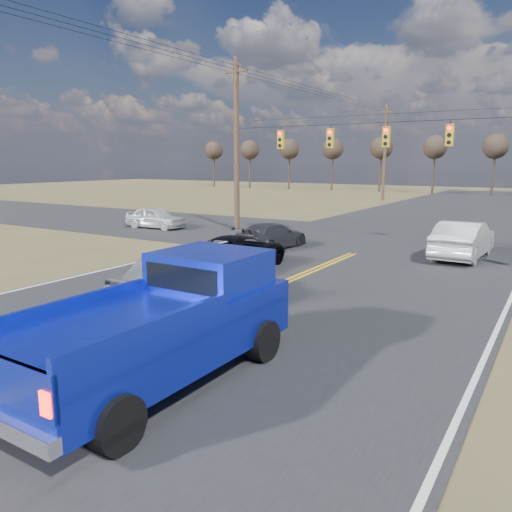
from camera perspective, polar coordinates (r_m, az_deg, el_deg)
The scene contains 12 objects.
ground at distance 11.37m, azimuth -15.80°, elevation -10.77°, with size 160.00×160.00×0.00m, color brown.
road_main at distance 19.22m, azimuth 6.73°, elevation -1.62°, with size 14.00×120.00×0.02m, color #28282B.
road_cross at distance 26.57m, azimuth 14.13°, elevation 1.56°, with size 120.00×12.00×0.02m, color #28282B.
signal_gantry at distance 25.92m, azimuth 15.58°, elevation 12.51°, with size 19.60×4.83×10.00m.
utility_poles at distance 25.32m, azimuth 13.97°, elevation 13.01°, with size 19.60×58.32×10.00m.
treeline at distance 34.93m, azimuth 19.24°, elevation 12.80°, with size 87.00×117.80×7.40m.
pickup_truck at distance 9.54m, azimuth -10.29°, elevation -7.67°, with size 2.48×6.10×2.28m.
silver_suv at distance 14.32m, azimuth -7.68°, elevation -2.17°, with size 2.16×5.37×1.83m, color #B4B8BD.
black_suv at distance 19.30m, azimuth -2.04°, elevation 0.49°, with size 2.18×4.73×1.32m, color black.
white_car_queue at distance 23.04m, azimuth 22.57°, elevation 1.73°, with size 1.71×4.91×1.62m, color #BDBDBD.
dgrey_car_queue at distance 23.74m, azimuth 1.79°, elevation 2.33°, with size 1.74×4.27×1.24m, color #39393E.
cross_car_west at distance 31.61m, azimuth -11.43°, elevation 4.32°, with size 3.94×1.58×1.34m, color silver.
Camera 1 is at (7.96, -7.01, 4.09)m, focal length 35.00 mm.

